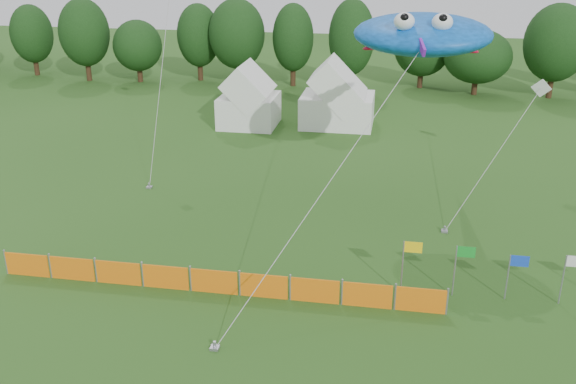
% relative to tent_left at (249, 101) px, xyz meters
% --- Properties ---
extents(treeline, '(104.57, 8.78, 8.36)m').
position_rel_tent_left_xyz_m(treeline, '(9.00, 13.49, 2.33)').
color(treeline, '#382314').
rests_on(treeline, ground).
extents(tent_left, '(4.17, 4.17, 3.68)m').
position_rel_tent_left_xyz_m(tent_left, '(0.00, 0.00, 0.00)').
color(tent_left, white).
rests_on(tent_left, ground).
extents(tent_right, '(5.33, 4.27, 3.76)m').
position_rel_tent_left_xyz_m(tent_right, '(6.42, 1.11, 0.04)').
color(tent_right, white).
rests_on(tent_right, ground).
extents(barrier_fence, '(17.90, 0.06, 1.00)m').
position_rel_tent_left_xyz_m(barrier_fence, '(4.13, -23.74, -1.36)').
color(barrier_fence, orange).
rests_on(barrier_fence, ground).
extents(flag_row, '(8.73, 0.51, 2.29)m').
position_rel_tent_left_xyz_m(flag_row, '(15.51, -22.28, -0.42)').
color(flag_row, gray).
rests_on(flag_row, ground).
extents(stingray_kite, '(10.61, 22.10, 10.10)m').
position_rel_tent_left_xyz_m(stingray_kite, '(11.71, -13.65, 7.03)').
color(stingray_kite, blue).
rests_on(stingray_kite, ground).
extents(small_kite_white, '(5.85, 8.58, 5.88)m').
position_rel_tent_left_xyz_m(small_kite_white, '(16.89, -10.83, 1.76)').
color(small_kite_white, white).
rests_on(small_kite_white, ground).
extents(small_kite_dark, '(0.88, 6.53, 11.33)m').
position_rel_tent_left_xyz_m(small_kite_dark, '(-2.70, -9.70, 4.67)').
color(small_kite_dark, black).
rests_on(small_kite_dark, ground).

